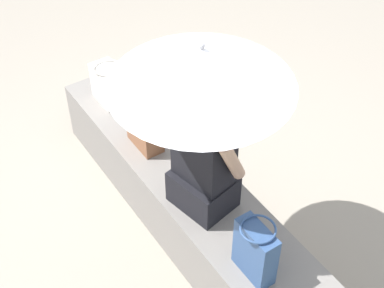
{
  "coord_description": "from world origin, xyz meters",
  "views": [
    {
      "loc": [
        -2.13,
        1.34,
        3.06
      ],
      "look_at": [
        -0.14,
        0.02,
        0.81
      ],
      "focal_mm": 54.46,
      "sensor_mm": 36.0,
      "label": 1
    }
  ],
  "objects_px": {
    "handbag_black": "(145,125)",
    "shoulder_bag_spare": "(109,84)",
    "person_seated": "(204,155)",
    "tote_bag_canvas": "(255,251)",
    "parasol": "(201,67)"
  },
  "relations": [
    {
      "from": "handbag_black",
      "to": "shoulder_bag_spare",
      "type": "relative_size",
      "value": 1.2
    },
    {
      "from": "person_seated",
      "to": "handbag_black",
      "type": "xyz_separation_m",
      "value": [
        0.61,
        0.03,
        -0.22
      ]
    },
    {
      "from": "tote_bag_canvas",
      "to": "shoulder_bag_spare",
      "type": "height_order",
      "value": "tote_bag_canvas"
    },
    {
      "from": "person_seated",
      "to": "handbag_black",
      "type": "distance_m",
      "value": 0.65
    },
    {
      "from": "parasol",
      "to": "handbag_black",
      "type": "bearing_deg",
      "value": -1.62
    },
    {
      "from": "person_seated",
      "to": "tote_bag_canvas",
      "type": "distance_m",
      "value": 0.59
    },
    {
      "from": "person_seated",
      "to": "handbag_black",
      "type": "height_order",
      "value": "person_seated"
    },
    {
      "from": "parasol",
      "to": "tote_bag_canvas",
      "type": "height_order",
      "value": "parasol"
    },
    {
      "from": "person_seated",
      "to": "parasol",
      "type": "bearing_deg",
      "value": 127.06
    },
    {
      "from": "person_seated",
      "to": "parasol",
      "type": "distance_m",
      "value": 0.63
    },
    {
      "from": "handbag_black",
      "to": "person_seated",
      "type": "bearing_deg",
      "value": -177.25
    },
    {
      "from": "person_seated",
      "to": "tote_bag_canvas",
      "type": "height_order",
      "value": "person_seated"
    },
    {
      "from": "handbag_black",
      "to": "tote_bag_canvas",
      "type": "relative_size",
      "value": 0.95
    },
    {
      "from": "parasol",
      "to": "tote_bag_canvas",
      "type": "xyz_separation_m",
      "value": [
        -0.51,
        0.01,
        -0.83
      ]
    },
    {
      "from": "person_seated",
      "to": "shoulder_bag_spare",
      "type": "relative_size",
      "value": 3.16
    }
  ]
}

